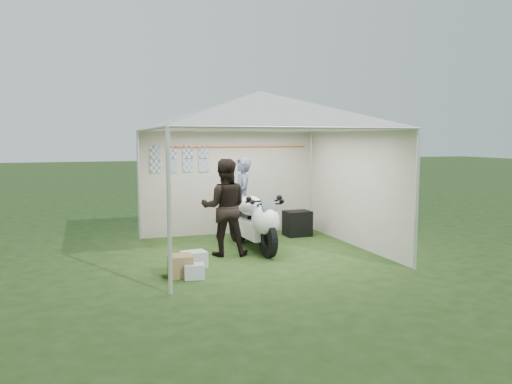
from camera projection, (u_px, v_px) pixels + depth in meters
ground at (259, 252)px, 9.42m from camera, size 80.00×80.00×0.00m
canopy_tent at (259, 115)px, 9.17m from camera, size 5.66×5.66×3.00m
motorcycle_white at (254, 220)px, 9.51m from camera, size 0.57×2.16×1.06m
motorcycle_black at (263, 220)px, 9.77m from camera, size 0.61×1.97×0.97m
paddock_stand at (254, 232)px, 10.69m from camera, size 0.43×0.30×0.30m
person_dark_jacket at (224, 207)px, 9.09m from camera, size 1.00×0.86×1.78m
person_blue_jacket at (242, 199)px, 10.44m from camera, size 0.52×0.70×1.75m
equipment_box at (297, 223)px, 10.98m from camera, size 0.56×0.46×0.55m
crate_0 at (194, 259)px, 8.31m from camera, size 0.43×0.35×0.26m
crate_1 at (180, 266)px, 7.75m from camera, size 0.40×0.40×0.33m
crate_2 at (194, 271)px, 7.64m from camera, size 0.34×0.30×0.22m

